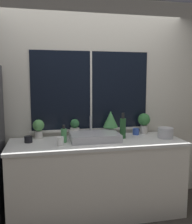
{
  "coord_description": "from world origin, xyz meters",
  "views": [
    {
      "loc": [
        -0.62,
        -2.52,
        1.65
      ],
      "look_at": [
        -0.01,
        0.34,
        1.27
      ],
      "focal_mm": 40.0,
      "sensor_mm": 36.0,
      "label": 1
    }
  ],
  "objects": [
    {
      "name": "mug_black",
      "position": [
        -0.8,
        0.43,
        0.96
      ],
      "size": [
        0.09,
        0.09,
        0.08
      ],
      "color": "black",
      "rests_on": "counter"
    },
    {
      "name": "counter",
      "position": [
        0.0,
        0.34,
        0.46
      ],
      "size": [
        2.09,
        0.7,
        0.92
      ],
      "color": "silver",
      "rests_on": "ground_plane"
    },
    {
      "name": "potted_plant_far_right",
      "position": [
        0.71,
        0.61,
        1.09
      ],
      "size": [
        0.17,
        0.17,
        0.28
      ],
      "color": "silver",
      "rests_on": "counter"
    },
    {
      "name": "potted_plant_center_left",
      "position": [
        -0.23,
        0.61,
        1.03
      ],
      "size": [
        0.12,
        0.12,
        0.23
      ],
      "color": "silver",
      "rests_on": "counter"
    },
    {
      "name": "mug_blue",
      "position": [
        0.58,
        0.56,
        0.96
      ],
      "size": [
        0.09,
        0.09,
        0.08
      ],
      "color": "#3351AD",
      "rests_on": "counter"
    },
    {
      "name": "potted_plant_center_right",
      "position": [
        0.24,
        0.61,
        1.11
      ],
      "size": [
        0.19,
        0.19,
        0.32
      ],
      "color": "silver",
      "rests_on": "counter"
    },
    {
      "name": "sink",
      "position": [
        -0.02,
        0.38,
        0.97
      ],
      "size": [
        0.58,
        0.46,
        0.26
      ],
      "color": "#ADADB2",
      "rests_on": "counter"
    },
    {
      "name": "wall_back",
      "position": [
        0.0,
        0.75,
        1.35
      ],
      "size": [
        8.0,
        0.09,
        2.7
      ],
      "color": "beige",
      "rests_on": "ground_plane"
    },
    {
      "name": "bottle_tall",
      "position": [
        0.35,
        0.42,
        1.05
      ],
      "size": [
        0.08,
        0.08,
        0.32
      ],
      "color": "#235128",
      "rests_on": "counter"
    },
    {
      "name": "mug_white",
      "position": [
        -0.45,
        0.22,
        0.97
      ],
      "size": [
        0.08,
        0.08,
        0.1
      ],
      "color": "white",
      "rests_on": "counter"
    },
    {
      "name": "soap_bottle",
      "position": [
        -0.39,
        0.36,
        1.01
      ],
      "size": [
        0.07,
        0.07,
        0.21
      ],
      "color": "#519E5B",
      "rests_on": "counter"
    },
    {
      "name": "potted_plant_far_left",
      "position": [
        -0.69,
        0.61,
        1.06
      ],
      "size": [
        0.14,
        0.14,
        0.24
      ],
      "color": "silver",
      "rests_on": "counter"
    },
    {
      "name": "kettle",
      "position": [
        0.88,
        0.31,
        0.99
      ],
      "size": [
        0.19,
        0.19,
        0.14
      ],
      "color": "#B2B2B7",
      "rests_on": "counter"
    }
  ]
}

